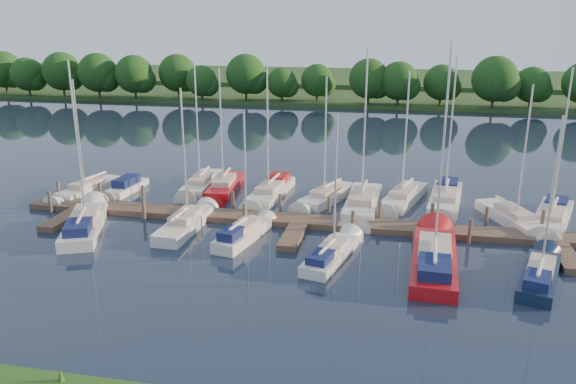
% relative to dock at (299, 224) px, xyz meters
% --- Properties ---
extents(ground, '(260.00, 260.00, 0.00)m').
position_rel_dock_xyz_m(ground, '(0.00, -7.31, -0.20)').
color(ground, '#181F31').
rests_on(ground, ground).
extents(dock, '(40.00, 6.00, 0.40)m').
position_rel_dock_xyz_m(dock, '(0.00, 0.00, 0.00)').
color(dock, '#4F3A2C').
rests_on(dock, ground).
extents(mooring_pilings, '(38.24, 2.84, 2.00)m').
position_rel_dock_xyz_m(mooring_pilings, '(0.00, 1.13, 0.40)').
color(mooring_pilings, '#473D33').
rests_on(mooring_pilings, ground).
extents(far_shore, '(180.00, 30.00, 0.60)m').
position_rel_dock_xyz_m(far_shore, '(0.00, 67.69, 0.10)').
color(far_shore, '#2A471B').
rests_on(far_shore, ground).
extents(distant_hill, '(220.00, 40.00, 1.40)m').
position_rel_dock_xyz_m(distant_hill, '(0.00, 92.69, 0.50)').
color(distant_hill, '#2C4A20').
rests_on(distant_hill, ground).
extents(treeline, '(145.70, 8.90, 8.00)m').
position_rel_dock_xyz_m(treeline, '(0.64, 55.18, 3.79)').
color(treeline, '#38281C').
rests_on(treeline, ground).
extents(sailboat_n_0, '(2.88, 7.34, 9.41)m').
position_rel_dock_xyz_m(sailboat_n_0, '(-17.79, 3.90, 0.08)').
color(sailboat_n_0, silver).
rests_on(sailboat_n_0, ground).
extents(motorboat, '(1.79, 5.22, 1.47)m').
position_rel_dock_xyz_m(motorboat, '(-15.09, 5.06, 0.12)').
color(motorboat, silver).
rests_on(motorboat, ground).
extents(sailboat_n_2, '(2.43, 8.19, 10.32)m').
position_rel_dock_xyz_m(sailboat_n_2, '(-9.54, 7.26, 0.07)').
color(sailboat_n_2, silver).
rests_on(sailboat_n_2, ground).
extents(sailboat_n_3, '(2.51, 7.99, 10.25)m').
position_rel_dock_xyz_m(sailboat_n_3, '(-7.39, 6.75, 0.08)').
color(sailboat_n_3, '#AB0F15').
rests_on(sailboat_n_3, ground).
extents(sailboat_n_4, '(2.51, 8.37, 10.60)m').
position_rel_dock_xyz_m(sailboat_n_4, '(-3.44, 6.13, 0.12)').
color(sailboat_n_4, silver).
rests_on(sailboat_n_4, ground).
extents(sailboat_n_5, '(3.99, 7.57, 9.79)m').
position_rel_dock_xyz_m(sailboat_n_5, '(0.98, 5.83, 0.07)').
color(sailboat_n_5, silver).
rests_on(sailboat_n_5, ground).
extents(sailboat_n_6, '(2.43, 9.27, 11.86)m').
position_rel_dock_xyz_m(sailboat_n_6, '(3.81, 4.49, 0.08)').
color(sailboat_n_6, silver).
rests_on(sailboat_n_6, ground).
extents(sailboat_n_7, '(3.68, 8.01, 10.22)m').
position_rel_dock_xyz_m(sailboat_n_7, '(6.71, 6.77, 0.08)').
color(sailboat_n_7, silver).
rests_on(sailboat_n_7, ground).
extents(sailboat_n_8, '(3.06, 9.06, 11.36)m').
position_rel_dock_xyz_m(sailboat_n_8, '(9.82, 6.96, 0.12)').
color(sailboat_n_8, silver).
rests_on(sailboat_n_8, ground).
extents(sailboat_n_9, '(4.13, 7.51, 9.79)m').
position_rel_dock_xyz_m(sailboat_n_9, '(14.11, 3.49, 0.08)').
color(sailboat_n_9, silver).
rests_on(sailboat_n_9, ground).
extents(sailboat_n_10, '(4.31, 8.56, 10.76)m').
position_rel_dock_xyz_m(sailboat_n_10, '(16.69, 4.36, 0.10)').
color(sailboat_n_10, silver).
rests_on(sailboat_n_10, ground).
extents(sailboat_s_0, '(4.80, 8.75, 11.34)m').
position_rel_dock_xyz_m(sailboat_s_0, '(-13.74, -3.23, 0.14)').
color(sailboat_s_0, silver).
rests_on(sailboat_s_0, ground).
extents(sailboat_s_1, '(1.93, 7.38, 9.65)m').
position_rel_dock_xyz_m(sailboat_s_1, '(-7.25, -1.80, 0.08)').
color(sailboat_s_1, silver).
rests_on(sailboat_s_1, ground).
extents(sailboat_s_2, '(2.55, 6.42, 8.40)m').
position_rel_dock_xyz_m(sailboat_s_2, '(-3.01, -2.86, 0.14)').
color(sailboat_s_2, silver).
rests_on(sailboat_s_2, ground).
extents(sailboat_s_3, '(2.83, 6.84, 8.67)m').
position_rel_dock_xyz_m(sailboat_s_3, '(2.78, -4.72, 0.11)').
color(sailboat_s_3, silver).
rests_on(sailboat_s_3, ground).
extents(sailboat_s_4, '(2.81, 10.05, 12.71)m').
position_rel_dock_xyz_m(sailboat_s_4, '(8.54, -4.38, 0.14)').
color(sailboat_s_4, '#AB0F15').
rests_on(sailboat_s_4, ground).
extents(sailboat_s_5, '(3.38, 7.12, 9.11)m').
position_rel_dock_xyz_m(sailboat_s_5, '(13.94, -5.32, 0.12)').
color(sailboat_s_5, '#0F1C35').
rests_on(sailboat_s_5, ground).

